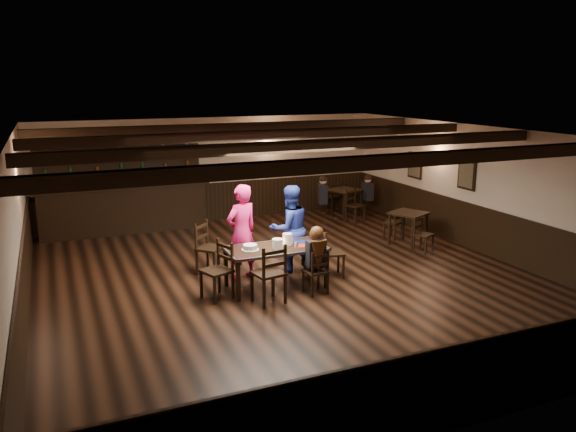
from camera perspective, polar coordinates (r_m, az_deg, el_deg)
name	(u,v)px	position (r m, az deg, el deg)	size (l,w,h in m)	color
ground	(289,279)	(10.58, 0.09, -6.39)	(10.00, 10.00, 0.00)	black
room_shell	(289,187)	(10.16, 0.05, 2.98)	(9.02, 10.02, 2.71)	beige
dining_table	(276,251)	(9.95, -1.24, -3.56)	(1.77, 0.92, 0.75)	black
chair_near_left	(271,270)	(9.23, -1.71, -5.48)	(0.55, 0.53, 1.03)	black
chair_near_right	(318,269)	(9.70, 3.03, -5.39)	(0.41, 0.39, 0.80)	black
chair_end_left	(221,265)	(9.60, -6.87, -4.97)	(0.57, 0.58, 0.99)	black
chair_end_right	(328,249)	(10.58, 4.11, -3.38)	(0.49, 0.51, 0.91)	black
chair_far_pushed	(206,243)	(10.84, -8.30, -2.76)	(0.65, 0.65, 1.01)	black
woman_pink	(242,232)	(10.39, -4.72, -1.64)	(0.65, 0.43, 1.79)	#D9247C
man_blue	(290,229)	(10.79, 0.17, -1.28)	(0.82, 0.64, 1.69)	navy
seated_person	(316,249)	(9.63, 2.88, -3.37)	(0.32, 0.48, 0.78)	black
cake	(250,247)	(9.78, -3.87, -3.21)	(0.31, 0.31, 0.10)	white
plate_stack_a	(277,244)	(9.81, -1.08, -2.83)	(0.19, 0.19, 0.18)	white
plate_stack_b	(287,239)	(10.06, -0.05, -2.35)	(0.17, 0.17, 0.20)	white
tea_light	(279,244)	(10.02, -0.92, -2.88)	(0.05, 0.05, 0.06)	#A5A8AD
salt_shaker	(296,245)	(9.92, 0.77, -2.95)	(0.03, 0.03, 0.08)	silver
pepper_shaker	(297,244)	(9.94, 0.96, -2.90)	(0.03, 0.03, 0.09)	#A5A8AD
drink_glass	(291,241)	(10.10, 0.29, -2.55)	(0.07, 0.07, 0.11)	silver
menu_red	(303,245)	(10.03, 1.56, -2.99)	(0.31, 0.21, 0.00)	maroon
menu_blue	(301,242)	(10.25, 1.31, -2.62)	(0.34, 0.24, 0.00)	#0D1542
bar_counter	(124,202)	(14.24, -16.37, 1.33)	(4.10, 0.70, 2.20)	black
back_table_a	(409,217)	(12.84, 12.14, -0.10)	(0.95, 0.95, 0.75)	black
back_table_b	(343,193)	(15.28, 5.66, 2.35)	(1.02, 1.02, 0.75)	black
bg_patron_left	(323,190)	(14.72, 3.57, 2.68)	(0.32, 0.40, 0.73)	black
bg_patron_right	(368,188)	(15.30, 8.09, 2.88)	(0.21, 0.33, 0.68)	black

